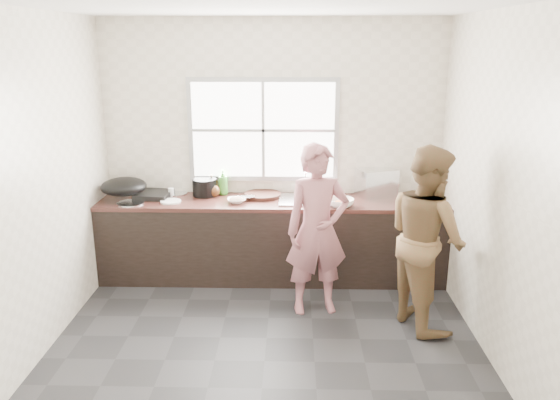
{
  "coord_description": "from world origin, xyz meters",
  "views": [
    {
      "loc": [
        0.22,
        -4.17,
        2.45
      ],
      "look_at": [
        0.1,
        0.65,
        1.05
      ],
      "focal_mm": 35.0,
      "sensor_mm": 36.0,
      "label": 1
    }
  ],
  "objects_px": {
    "bottle_brown_tall": "(212,185)",
    "bowl_held": "(337,203)",
    "bowl_crabs": "(341,203)",
    "black_pot": "(205,187)",
    "bowl_mince": "(237,200)",
    "pot_lid_left": "(131,203)",
    "cutting_board": "(263,195)",
    "person_side": "(426,237)",
    "bottle_brown_short": "(214,189)",
    "burner": "(154,195)",
    "bottle_green": "(223,182)",
    "wok": "(124,187)",
    "woman": "(317,236)",
    "glass_jar": "(171,192)",
    "pot_lid_right": "(176,193)",
    "dish_rack": "(376,182)",
    "plate_food": "(171,201)"
  },
  "relations": [
    {
      "from": "bowl_held",
      "to": "glass_jar",
      "type": "relative_size",
      "value": 2.06
    },
    {
      "from": "cutting_board",
      "to": "black_pot",
      "type": "relative_size",
      "value": 1.52
    },
    {
      "from": "glass_jar",
      "to": "bottle_green",
      "type": "bearing_deg",
      "value": 8.45
    },
    {
      "from": "wok",
      "to": "dish_rack",
      "type": "height_order",
      "value": "dish_rack"
    },
    {
      "from": "bowl_held",
      "to": "pot_lid_left",
      "type": "xyz_separation_m",
      "value": [
        -2.1,
        0.03,
        -0.02
      ]
    },
    {
      "from": "burner",
      "to": "bottle_brown_tall",
      "type": "bearing_deg",
      "value": 12.6
    },
    {
      "from": "glass_jar",
      "to": "bowl_mince",
      "type": "bearing_deg",
      "value": -17.46
    },
    {
      "from": "bowl_crabs",
      "to": "black_pot",
      "type": "height_order",
      "value": "black_pot"
    },
    {
      "from": "bowl_crabs",
      "to": "wok",
      "type": "bearing_deg",
      "value": 175.56
    },
    {
      "from": "person_side",
      "to": "woman",
      "type": "bearing_deg",
      "value": 57.96
    },
    {
      "from": "bottle_brown_tall",
      "to": "bowl_held",
      "type": "bearing_deg",
      "value": -17.82
    },
    {
      "from": "black_pot",
      "to": "bowl_mince",
      "type": "bearing_deg",
      "value": -35.14
    },
    {
      "from": "plate_food",
      "to": "person_side",
      "type": "bearing_deg",
      "value": -19.63
    },
    {
      "from": "bottle_brown_tall",
      "to": "pot_lid_left",
      "type": "xyz_separation_m",
      "value": [
        -0.77,
        -0.4,
        -0.09
      ]
    },
    {
      "from": "person_side",
      "to": "dish_rack",
      "type": "distance_m",
      "value": 1.22
    },
    {
      "from": "bottle_brown_short",
      "to": "dish_rack",
      "type": "relative_size",
      "value": 0.42
    },
    {
      "from": "bottle_brown_short",
      "to": "burner",
      "type": "bearing_deg",
      "value": -176.22
    },
    {
      "from": "plate_food",
      "to": "dish_rack",
      "type": "xyz_separation_m",
      "value": [
        2.15,
        0.3,
        0.14
      ]
    },
    {
      "from": "bottle_green",
      "to": "bottle_brown_tall",
      "type": "bearing_deg",
      "value": 172.52
    },
    {
      "from": "plate_food",
      "to": "glass_jar",
      "type": "xyz_separation_m",
      "value": [
        -0.04,
        0.23,
        0.04
      ]
    },
    {
      "from": "dish_rack",
      "to": "pot_lid_right",
      "type": "bearing_deg",
      "value": 159.37
    },
    {
      "from": "person_side",
      "to": "plate_food",
      "type": "height_order",
      "value": "person_side"
    },
    {
      "from": "bowl_held",
      "to": "black_pot",
      "type": "bearing_deg",
      "value": 165.53
    },
    {
      "from": "bowl_mince",
      "to": "pot_lid_right",
      "type": "distance_m",
      "value": 0.77
    },
    {
      "from": "person_side",
      "to": "bowl_held",
      "type": "distance_m",
      "value": 1.06
    },
    {
      "from": "woman",
      "to": "cutting_board",
      "type": "relative_size",
      "value": 3.83
    },
    {
      "from": "person_side",
      "to": "bottle_green",
      "type": "height_order",
      "value": "person_side"
    },
    {
      "from": "bottle_green",
      "to": "pot_lid_left",
      "type": "xyz_separation_m",
      "value": [
        -0.9,
        -0.38,
        -0.13
      ]
    },
    {
      "from": "pot_lid_left",
      "to": "person_side",
      "type": "bearing_deg",
      "value": -15.67
    },
    {
      "from": "cutting_board",
      "to": "dish_rack",
      "type": "relative_size",
      "value": 1.0
    },
    {
      "from": "bowl_held",
      "to": "black_pot",
      "type": "xyz_separation_m",
      "value": [
        -1.39,
        0.36,
        0.06
      ]
    },
    {
      "from": "pot_lid_left",
      "to": "black_pot",
      "type": "bearing_deg",
      "value": 25.07
    },
    {
      "from": "bottle_brown_tall",
      "to": "burner",
      "type": "relative_size",
      "value": 0.56
    },
    {
      "from": "woman",
      "to": "bottle_green",
      "type": "bearing_deg",
      "value": 124.87
    },
    {
      "from": "black_pot",
      "to": "bottle_brown_short",
      "type": "relative_size",
      "value": 1.57
    },
    {
      "from": "wok",
      "to": "pot_lid_left",
      "type": "xyz_separation_m",
      "value": [
        0.1,
        -0.13,
        -0.14
      ]
    },
    {
      "from": "person_side",
      "to": "bottle_brown_short",
      "type": "distance_m",
      "value": 2.3
    },
    {
      "from": "burner",
      "to": "wok",
      "type": "height_order",
      "value": "wok"
    },
    {
      "from": "person_side",
      "to": "burner",
      "type": "bearing_deg",
      "value": 48.69
    },
    {
      "from": "woman",
      "to": "black_pot",
      "type": "height_order",
      "value": "woman"
    },
    {
      "from": "bowl_crabs",
      "to": "cutting_board",
      "type": "bearing_deg",
      "value": 156.76
    },
    {
      "from": "person_side",
      "to": "pot_lid_right",
      "type": "bearing_deg",
      "value": 44.41
    },
    {
      "from": "bowl_held",
      "to": "bottle_brown_short",
      "type": "height_order",
      "value": "bottle_brown_short"
    },
    {
      "from": "woman",
      "to": "pot_lid_left",
      "type": "height_order",
      "value": "woman"
    },
    {
      "from": "cutting_board",
      "to": "black_pot",
      "type": "height_order",
      "value": "black_pot"
    },
    {
      "from": "bowl_mince",
      "to": "wok",
      "type": "height_order",
      "value": "wok"
    },
    {
      "from": "dish_rack",
      "to": "wok",
      "type": "bearing_deg",
      "value": 165.22
    },
    {
      "from": "bowl_mince",
      "to": "pot_lid_left",
      "type": "distance_m",
      "value": 1.08
    },
    {
      "from": "woman",
      "to": "wok",
      "type": "xyz_separation_m",
      "value": [
        -1.98,
        0.72,
        0.26
      ]
    },
    {
      "from": "cutting_board",
      "to": "pot_lid_right",
      "type": "bearing_deg",
      "value": 174.32
    }
  ]
}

